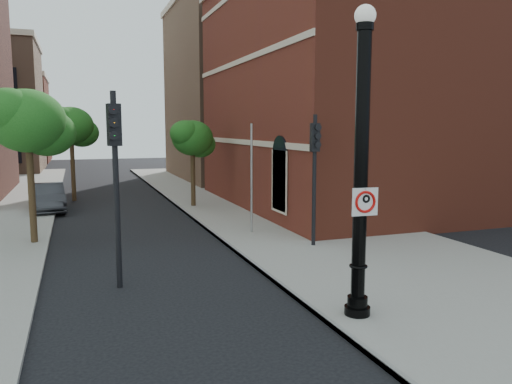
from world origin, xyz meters
name	(u,v)px	position (x,y,z in m)	size (l,w,h in m)	color
ground	(227,324)	(0.00, 0.00, 0.00)	(120.00, 120.00, 0.00)	black
sidewalk_right	(292,222)	(6.00, 10.00, 0.06)	(8.00, 60.00, 0.12)	gray
curb_edge	(206,228)	(2.05, 10.00, 0.07)	(0.10, 60.00, 0.14)	gray
brick_wall_building	(425,91)	(16.00, 14.00, 6.26)	(22.30, 16.30, 12.50)	maroon
bg_building_tan_b	(305,95)	(16.00, 30.00, 7.00)	(22.00, 14.00, 14.00)	#89624B
lamppost	(361,180)	(2.78, -0.75, 3.11)	(0.57, 0.57, 6.74)	black
no_parking_sign	(365,202)	(2.79, -0.92, 2.67)	(0.60, 0.09, 0.60)	white
parked_car	(48,198)	(-4.35, 17.05, 0.71)	(1.50, 4.30, 1.42)	#2C2D31
traffic_signal_left	(115,157)	(-1.99, 3.35, 3.48)	(0.37, 0.44, 5.16)	black
traffic_signal_right	(315,159)	(4.80, 5.49, 3.15)	(0.33, 0.40, 4.67)	black
utility_pole	(252,180)	(3.49, 8.32, 2.19)	(0.09, 0.09, 4.38)	#999999
street_tree_a	(29,123)	(-4.44, 9.39, 4.40)	(3.09, 2.79, 5.57)	#312213
street_tree_b	(72,127)	(-3.10, 20.61, 4.25)	(2.99, 2.70, 5.39)	#312213
street_tree_c	(193,139)	(2.84, 15.74, 3.62)	(2.55, 2.30, 4.59)	#312213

